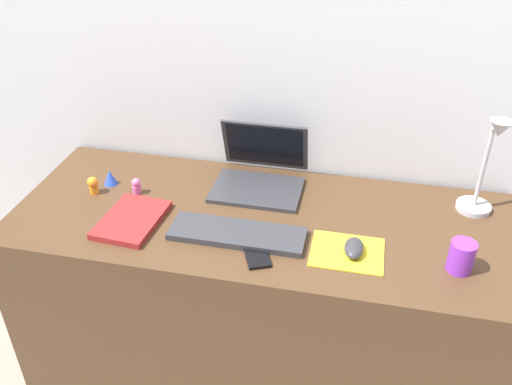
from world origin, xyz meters
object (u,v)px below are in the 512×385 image
keyboard (237,234)px  notebook_pad (132,220)px  desk_lamp (485,170)px  coffee_mug (461,257)px  mouse (354,248)px  toy_figurine_pink (137,186)px  toy_figurine_orange (93,185)px  laptop (261,170)px  toy_figurine_blue (110,177)px  cell_phone (256,254)px

keyboard → notebook_pad: same height
desk_lamp → coffee_mug: (-0.07, -0.29, -0.12)m
mouse → keyboard: bearing=178.7°
mouse → toy_figurine_pink: bearing=167.0°
keyboard → toy_figurine_pink: (-0.39, 0.16, 0.02)m
toy_figurine_orange → laptop: bearing=19.1°
toy_figurine_pink → toy_figurine_orange: (-0.14, -0.03, 0.00)m
desk_lamp → coffee_mug: 0.32m
toy_figurine_orange → toy_figurine_blue: (0.03, 0.07, -0.01)m
desk_lamp → coffee_mug: desk_lamp is taller
laptop → coffee_mug: (0.63, -0.33, -0.01)m
notebook_pad → keyboard: bearing=4.2°
mouse → cell_phone: size_ratio=0.75×
coffee_mug → toy_figurine_blue: 1.16m
mouse → laptop: bearing=136.5°
toy_figurine_pink → toy_figurine_blue: toy_figurine_pink is taller
keyboard → desk_lamp: bearing=21.2°
mouse → desk_lamp: size_ratio=0.27×
notebook_pad → toy_figurine_blue: toy_figurine_blue is taller
keyboard → toy_figurine_orange: 0.55m
notebook_pad → toy_figurine_blue: bearing=133.5°
keyboard → mouse: (0.35, -0.01, 0.01)m
cell_phone → notebook_pad: 0.42m
desk_lamp → toy_figurine_orange: size_ratio=5.78×
keyboard → toy_figurine_pink: toy_figurine_pink is taller
laptop → toy_figurine_orange: size_ratio=4.91×
toy_figurine_pink → notebook_pad: bearing=-72.8°
coffee_mug → toy_figurine_blue: size_ratio=1.74×
toy_figurine_pink → laptop: bearing=21.6°
notebook_pad → toy_figurine_pink: 0.17m
laptop → desk_lamp: desk_lamp is taller
cell_phone → toy_figurine_blue: 0.64m
toy_figurine_blue → notebook_pad: bearing=-50.6°
cell_phone → toy_figurine_orange: (-0.61, 0.21, 0.03)m
toy_figurine_orange → desk_lamp: bearing=6.6°
laptop → mouse: bearing=-43.5°
keyboard → coffee_mug: (0.64, -0.01, 0.04)m
laptop → keyboard: (-0.00, -0.32, -0.04)m
mouse → toy_figurine_orange: bearing=171.0°
laptop → toy_figurine_pink: 0.42m
desk_lamp → cell_phone: bearing=-151.2°
cell_phone → notebook_pad: notebook_pad is taller
keyboard → toy_figurine_blue: 0.54m
desk_lamp → mouse: bearing=-142.0°
toy_figurine_pink → mouse: bearing=-13.0°
laptop → cell_phone: size_ratio=2.34×
keyboard → toy_figurine_pink: bearing=157.4°
mouse → cell_phone: (-0.27, -0.07, -0.02)m
cell_phone → coffee_mug: 0.57m
notebook_pad → toy_figurine_pink: toy_figurine_pink is taller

